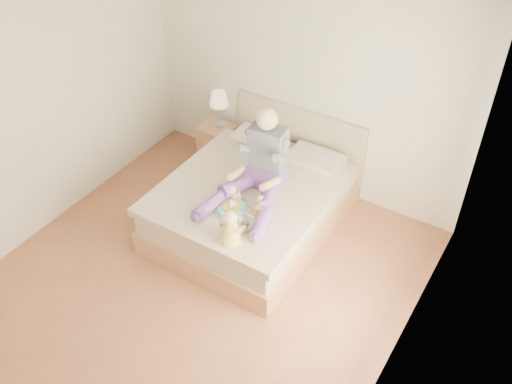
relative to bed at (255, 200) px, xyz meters
The scene contains 7 objects.
room 1.61m from the bed, 85.70° to the right, with size 4.02×4.22×2.71m.
bed is the anchor object (origin of this frame).
nightstand 1.31m from the bed, 144.04° to the left, with size 0.44×0.40×0.51m.
lamp 1.42m from the bed, 142.14° to the left, with size 0.23×0.23×0.48m.
adult 0.59m from the bed, 44.39° to the right, with size 0.78×1.14×0.93m.
tray 0.66m from the bed, 74.23° to the right, with size 0.52×0.42×0.14m.
baby 1.06m from the bed, 72.03° to the right, with size 0.24×0.32×0.36m.
Camera 1 is at (2.59, -3.05, 4.44)m, focal length 40.00 mm.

